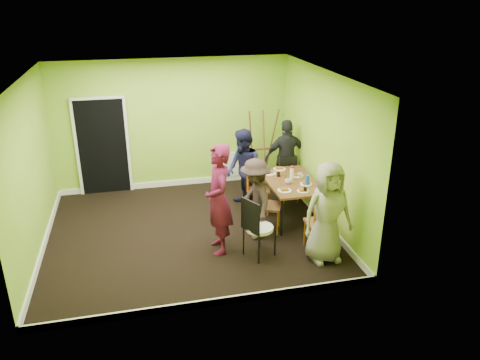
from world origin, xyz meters
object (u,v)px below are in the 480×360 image
Objects in this scene: chair_left_near at (264,200)px; chair_front_end at (322,220)px; person_back_end at (287,158)px; person_left_near at (255,199)px; person_standing at (219,199)px; chair_back_end at (288,169)px; easel at (262,147)px; chair_bentwood at (256,225)px; dining_table at (291,183)px; person_left_far at (243,170)px; chair_left_far at (254,183)px; orange_bottle at (285,176)px; blue_bottle at (307,180)px; thermos at (292,173)px; person_front_end at (327,213)px.

chair_left_near reaches higher than chair_front_end.
person_left_near is at bearing 57.76° from person_back_end.
person_back_end is at bearing 136.17° from person_standing.
chair_back_end is 0.95m from easel.
chair_front_end is at bearing 58.67° from chair_bentwood.
dining_table is 0.97m from person_left_far.
dining_table is 0.73m from chair_left_far.
chair_left_far is at bearing 147.37° from dining_table.
easel is at bearing 90.13° from orange_bottle.
blue_bottle is 0.12× the size of person_left_far.
chair_left_near is 1.11m from person_standing.
easel is at bearing -65.87° from chair_back_end.
person_left_far is (0.77, 1.48, -0.12)m from person_standing.
easel reaches higher than chair_bentwood.
easel reaches higher than person_left_far.
person_left_near is at bearing 4.61° from chair_left_far.
person_standing is at bearing -150.65° from chair_bentwood.
easel is 1.19× the size of person_left_near.
person_back_end reaches higher than chair_bentwood.
chair_front_end reaches higher than chair_back_end.
dining_table is at bearing 78.15° from chair_back_end.
chair_left_far is at bearing -111.50° from easel.
thermos is 0.96m from person_left_far.
chair_bentwood is 1.72m from thermos.
blue_bottle is at bearing 108.98° from person_standing.
chair_left_far is at bearing 142.99° from person_standing.
chair_front_end reaches higher than orange_bottle.
orange_bottle is (0.54, -0.22, 0.19)m from chair_left_far.
dining_table is 1.42× the size of chair_left_far.
person_left_near reaches higher than chair_bentwood.
person_front_end is at bearing 87.19° from person_back_end.
orange_bottle is (-0.28, 0.45, -0.06)m from blue_bottle.
thermos is at bearing -86.35° from easel.
chair_bentwood reaches higher than dining_table.
orange_bottle is (0.57, 0.57, 0.21)m from chair_left_near.
easel is at bearing 87.57° from person_front_end.
person_front_end is (-0.16, -1.32, -0.01)m from blue_bottle.
chair_left_near is 1.19m from chair_front_end.
dining_table is 1.05m from person_left_near.
thermos is at bearing 123.40° from person_left_near.
person_left_far is at bearing 113.09° from chair_front_end.
person_left_far is at bearing 20.59° from chair_back_end.
easel is 22.48× the size of orange_bottle.
chair_left_far is at bearing -159.97° from chair_left_near.
person_left_far is at bearing 151.59° from person_standing.
person_front_end is (-0.22, -2.64, 0.02)m from person_back_end.
person_left_near is (-0.07, -1.17, -0.09)m from person_left_far.
blue_bottle is at bearing 120.20° from chair_left_near.
person_standing is (-1.80, -1.79, 0.29)m from chair_back_end.
thermos is 0.14× the size of person_back_end.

